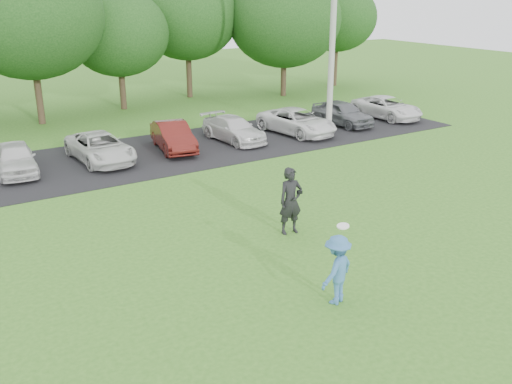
# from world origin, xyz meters

# --- Properties ---
(ground) EXTENTS (100.00, 100.00, 0.00)m
(ground) POSITION_xyz_m (0.00, 0.00, 0.00)
(ground) COLOR #336A1E
(ground) RESTS_ON ground
(parking_lot) EXTENTS (32.00, 6.50, 0.03)m
(parking_lot) POSITION_xyz_m (0.00, 13.00, 0.01)
(parking_lot) COLOR black
(parking_lot) RESTS_ON ground
(utility_pole) EXTENTS (0.28, 0.28, 10.53)m
(utility_pole) POSITION_xyz_m (9.32, 11.69, 5.27)
(utility_pole) COLOR #A1A19C
(utility_pole) RESTS_ON ground
(frisbee_player) EXTENTS (1.21, 0.94, 2.04)m
(frisbee_player) POSITION_xyz_m (-0.50, -0.73, 0.83)
(frisbee_player) COLOR teal
(frisbee_player) RESTS_ON ground
(camera_bystander) EXTENTS (0.78, 0.56, 1.99)m
(camera_bystander) POSITION_xyz_m (0.89, 3.03, 1.00)
(camera_bystander) COLOR black
(camera_bystander) RESTS_ON ground
(parked_cars) EXTENTS (30.81, 4.88, 1.25)m
(parked_cars) POSITION_xyz_m (1.39, 12.92, 0.62)
(parked_cars) COLOR silver
(parked_cars) RESTS_ON parking_lot
(tree_row) EXTENTS (42.39, 9.85, 8.64)m
(tree_row) POSITION_xyz_m (1.51, 22.76, 4.91)
(tree_row) COLOR #38281C
(tree_row) RESTS_ON ground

